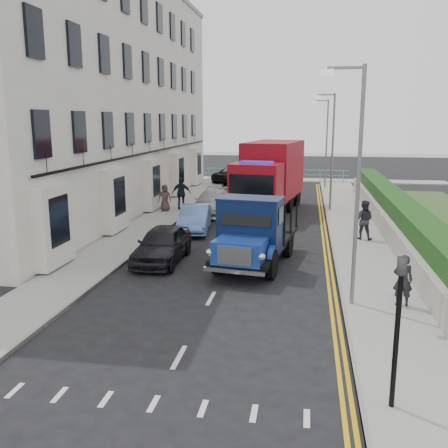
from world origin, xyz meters
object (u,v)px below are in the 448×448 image
at_px(bedford_lorry, 251,237).
at_px(parked_car_front, 162,244).
at_px(red_lorry, 270,175).
at_px(pedestrian_east_near, 403,280).
at_px(lamp_near, 354,174).
at_px(lamp_far, 325,139).
at_px(lamp_mid, 331,145).

relative_size(bedford_lorry, parked_car_front, 1.43).
height_order(red_lorry, pedestrian_east_near, red_lorry).
height_order(lamp_near, parked_car_front, lamp_near).
relative_size(lamp_far, red_lorry, 0.84).
bearing_deg(pedestrian_east_near, parked_car_front, -22.10).
xyz_separation_m(lamp_far, red_lorry, (-3.51, -10.71, -1.77)).
bearing_deg(bedford_lorry, red_lorry, 99.50).
bearing_deg(pedestrian_east_near, lamp_near, 3.93).
distance_m(lamp_mid, pedestrian_east_near, 16.31).
height_order(lamp_near, red_lorry, lamp_near).
relative_size(bedford_lorry, red_lorry, 0.72).
bearing_deg(lamp_far, lamp_mid, -90.00).
height_order(lamp_mid, red_lorry, lamp_mid).
bearing_deg(lamp_near, bedford_lorry, 134.46).
xyz_separation_m(lamp_mid, pedestrian_east_near, (1.55, -15.94, -3.10)).
bearing_deg(parked_car_front, lamp_mid, 61.03).
height_order(lamp_mid, pedestrian_east_near, lamp_mid).
bearing_deg(red_lorry, lamp_mid, 20.53).
xyz_separation_m(parked_car_front, pedestrian_east_near, (8.40, -3.69, 0.19)).
bearing_deg(bedford_lorry, parked_car_front, -178.08).
bearing_deg(lamp_far, parked_car_front, -107.11).
relative_size(lamp_mid, red_lorry, 0.84).
bearing_deg(lamp_mid, red_lorry, -168.59).
height_order(lamp_far, red_lorry, lamp_far).
relative_size(lamp_near, red_lorry, 0.84).
height_order(lamp_mid, bedford_lorry, lamp_mid).
bearing_deg(pedestrian_east_near, red_lorry, -69.99).
xyz_separation_m(lamp_near, lamp_mid, (0.00, 16.00, 0.00)).
distance_m(lamp_far, bedford_lorry, 23.05).
xyz_separation_m(lamp_near, pedestrian_east_near, (1.55, 0.06, -3.10)).
xyz_separation_m(lamp_near, parked_car_front, (-6.85, 3.75, -3.29)).
bearing_deg(lamp_mid, pedestrian_east_near, -84.43).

